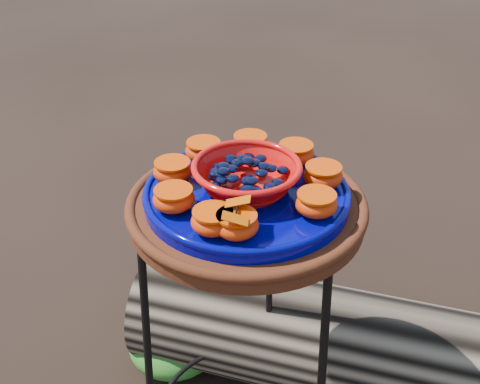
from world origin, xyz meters
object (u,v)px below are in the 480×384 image
(plant_stand, at_px, (246,351))
(terracotta_saucer, at_px, (246,209))
(cobalt_plate, at_px, (247,196))
(driftwood_log, at_px, (440,366))
(red_bowl, at_px, (247,177))

(plant_stand, relative_size, terracotta_saucer, 1.63)
(terracotta_saucer, height_order, cobalt_plate, cobalt_plate)
(plant_stand, height_order, driftwood_log, plant_stand)
(plant_stand, distance_m, red_bowl, 0.43)
(terracotta_saucer, bearing_deg, cobalt_plate, 0.00)
(terracotta_saucer, xyz_separation_m, driftwood_log, (0.43, 0.27, -0.57))
(plant_stand, distance_m, cobalt_plate, 0.40)
(terracotta_saucer, bearing_deg, plant_stand, 0.00)
(cobalt_plate, distance_m, driftwood_log, 0.79)
(terracotta_saucer, distance_m, cobalt_plate, 0.03)
(terracotta_saucer, bearing_deg, red_bowl, 0.00)
(cobalt_plate, bearing_deg, red_bowl, 0.00)
(terracotta_saucer, xyz_separation_m, cobalt_plate, (0.00, 0.00, 0.03))
(driftwood_log, bearing_deg, cobalt_plate, -147.76)
(plant_stand, relative_size, cobalt_plate, 1.90)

